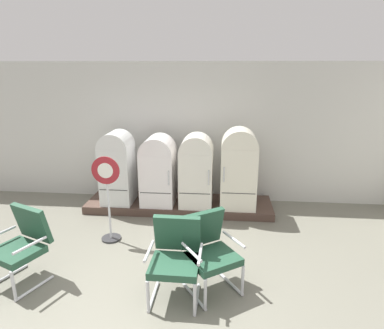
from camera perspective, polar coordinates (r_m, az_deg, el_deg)
ground at (r=4.30m, az=-7.97°, el=-24.32°), size 12.00×10.00×0.05m
back_wall at (r=6.99m, az=-1.64°, el=5.56°), size 11.76×0.12×2.87m
display_plinth at (r=6.79m, az=-2.20°, el=-6.89°), size 3.68×0.95×0.15m
refrigerator_0 at (r=6.66m, az=-12.68°, el=-0.14°), size 0.59×0.66×1.43m
refrigerator_1 at (r=6.49m, az=-5.81°, el=-0.66°), size 0.64×0.70×1.35m
refrigerator_2 at (r=6.36m, az=0.73°, el=-0.70°), size 0.63×0.65×1.40m
refrigerator_3 at (r=6.31m, az=8.01°, el=-0.34°), size 0.67×0.61×1.53m
armchair_left at (r=5.00m, az=-27.05°, el=-11.69°), size 0.80×0.82×1.02m
armchair_right at (r=4.35m, az=2.91°, el=-14.05°), size 0.85×0.86×1.02m
armchair_center at (r=4.22m, az=-2.82°, el=-15.07°), size 0.66×0.65×1.02m
sign_stand at (r=5.55m, az=-14.16°, el=-6.03°), size 0.45×0.32×1.44m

